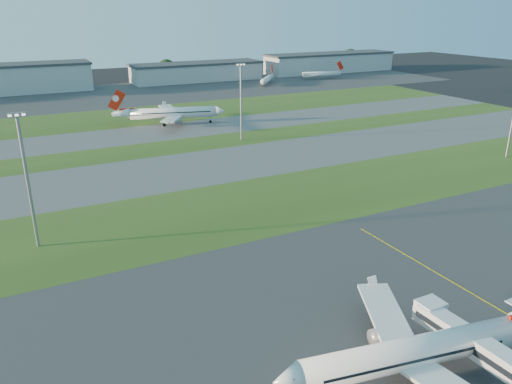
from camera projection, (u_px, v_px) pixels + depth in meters
ground at (460, 309)px, 75.66m from camera, size 700.00×700.00×0.00m
apron_near at (460, 309)px, 75.66m from camera, size 300.00×70.00×0.01m
grass_strip_a at (286, 199)px, 119.02m from camera, size 300.00×34.00×0.01m
taxiway_a at (229, 163)px, 146.54m from camera, size 300.00×32.00×0.01m
grass_strip_b at (199, 144)px, 167.39m from camera, size 300.00×18.00×0.01m
taxiway_b at (177, 130)px, 185.74m from camera, size 300.00×26.00×0.01m
grass_strip_c at (152, 114)px, 213.26m from camera, size 300.00×40.00×0.01m
apron_far at (120, 94)px, 263.30m from camera, size 400.00×80.00×0.01m
yellow_line at (483, 300)px, 77.80m from camera, size 0.25×60.00×0.02m
jet_bridge at (510, 367)px, 57.35m from camera, size 4.20×26.90×6.20m
airliner_parked at (418, 352)px, 59.84m from camera, size 36.82×30.98×11.56m
airliner_taxiing at (172, 113)px, 193.50m from camera, size 39.95×33.57×12.77m
mini_jet_near at (268, 79)px, 296.30m from camera, size 19.85×22.91×9.48m
mini_jet_far at (322, 74)px, 318.10m from camera, size 28.51×7.21×9.48m
light_mast_west at (26, 173)px, 90.29m from camera, size 3.20×0.70×25.80m
light_mast_centre at (241, 97)px, 167.02m from camera, size 3.20×0.70×25.80m
hangar_west at (21, 78)px, 266.36m from camera, size 71.40×23.00×15.20m
hangar_east at (197, 72)px, 309.96m from camera, size 81.60×23.00×11.20m
hangar_far_east at (330, 62)px, 352.51m from camera, size 96.90×23.00×13.20m
tree_mid_west at (68, 76)px, 286.89m from camera, size 9.90×9.90×10.80m
tree_mid_east at (167, 69)px, 314.79m from camera, size 11.55×11.55×12.60m
tree_east at (272, 64)px, 345.52m from camera, size 10.45×10.45×11.40m
tree_far_east at (350, 57)px, 378.44m from camera, size 12.65×12.65×13.80m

